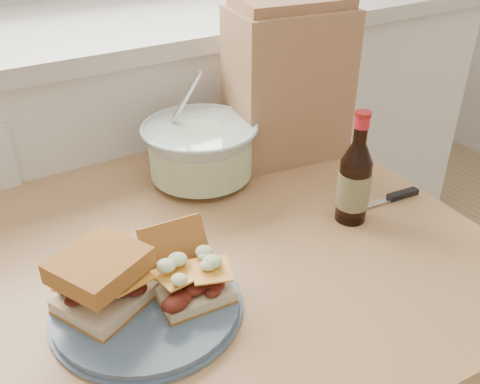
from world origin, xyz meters
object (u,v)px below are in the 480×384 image
dining_table (233,281)px  beer_bottle (354,181)px  coleslaw_bowl (201,153)px  paper_bag (288,85)px  plate (147,305)px

dining_table → beer_bottle: beer_bottle is taller
coleslaw_bowl → beer_bottle: bearing=-59.0°
coleslaw_bowl → paper_bag: 0.24m
dining_table → coleslaw_bowl: 0.27m
plate → paper_bag: (0.48, 0.31, 0.15)m
beer_bottle → coleslaw_bowl: bearing=107.5°
paper_bag → beer_bottle: bearing=-92.8°
dining_table → paper_bag: size_ratio=2.73×
paper_bag → coleslaw_bowl: bearing=-168.9°
coleslaw_bowl → beer_bottle: coleslaw_bowl is taller
dining_table → paper_bag: bearing=42.8°
plate → paper_bag: paper_bag is taller
coleslaw_bowl → paper_bag: bearing=2.8°
beer_bottle → dining_table: bearing=150.1°
plate → coleslaw_bowl: coleslaw_bowl is taller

